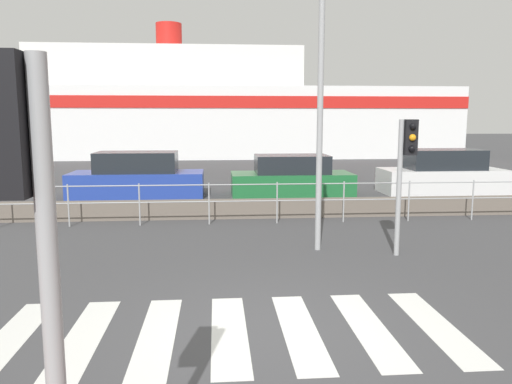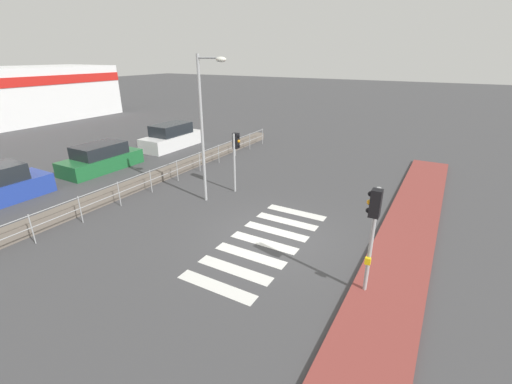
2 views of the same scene
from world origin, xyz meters
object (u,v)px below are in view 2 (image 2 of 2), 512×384
object	(u,v)px
parked_car_white	(172,137)
streetlamp	(206,114)
parked_car_green	(101,159)
traffic_light_far	(236,149)
traffic_light_near	(373,221)

from	to	relation	value
parked_car_white	streetlamp	bearing A→B (deg)	-128.20
parked_car_green	parked_car_white	distance (m)	5.54
parked_car_white	parked_car_green	bearing A→B (deg)	-180.00
traffic_light_far	parked_car_white	xyz separation A→B (m)	(4.55, 8.08, -1.29)
traffic_light_far	parked_car_white	size ratio (longest dim) A/B	0.61
streetlamp	parked_car_green	world-z (taller)	streetlamp
traffic_light_far	traffic_light_near	bearing A→B (deg)	-123.68
traffic_light_far	parked_car_green	bearing A→B (deg)	96.98
parked_car_green	traffic_light_near	bearing A→B (deg)	-103.52
parked_car_green	streetlamp	bearing A→B (deg)	-94.34
parked_car_green	traffic_light_far	bearing A→B (deg)	-83.02
traffic_light_near	streetlamp	size ratio (longest dim) A/B	0.51
parked_car_green	parked_car_white	xyz separation A→B (m)	(5.54, 0.00, 0.07)
traffic_light_near	parked_car_green	size ratio (longest dim) A/B	0.70
traffic_light_near	parked_car_white	xyz separation A→B (m)	(9.13, 14.96, -1.48)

